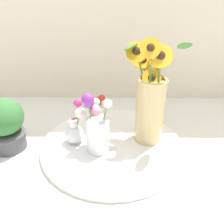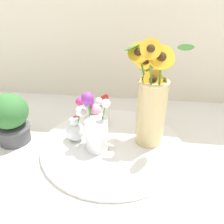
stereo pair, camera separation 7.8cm
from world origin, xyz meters
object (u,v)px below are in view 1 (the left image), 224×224
mason_jar_sunflowers (150,101)px  serving_tray (112,144)px  vase_small_back (99,113)px  vase_small_center (97,128)px  potted_plant (5,124)px  vase_bulb_right (75,129)px

mason_jar_sunflowers → serving_tray: bearing=-167.8°
serving_tray → vase_small_back: 0.15m
mason_jar_sunflowers → vase_small_center: size_ratio=1.82×
vase_small_center → potted_plant: size_ratio=1.06×
serving_tray → vase_bulb_right: (-0.14, 0.00, 0.07)m
serving_tray → vase_small_center: 0.12m
serving_tray → vase_bulb_right: size_ratio=3.27×
serving_tray → vase_small_back: bearing=115.9°
serving_tray → potted_plant: potted_plant is taller
vase_bulb_right → potted_plant: 0.25m
mason_jar_sunflowers → vase_small_back: (-0.20, 0.09, -0.10)m
vase_small_center → vase_bulb_right: bearing=154.1°
mason_jar_sunflowers → potted_plant: (-0.53, -0.04, -0.08)m
mason_jar_sunflowers → vase_bulb_right: 0.30m
vase_small_back → potted_plant: potted_plant is taller
vase_small_center → vase_bulb_right: vase_small_center is taller
serving_tray → potted_plant: size_ratio=2.65×
vase_small_center → vase_small_back: bearing=91.9°
serving_tray → mason_jar_sunflowers: bearing=12.2°
mason_jar_sunflowers → vase_small_center: 0.22m
vase_bulb_right → vase_small_center: bearing=-25.9°
vase_small_center → potted_plant: 0.34m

